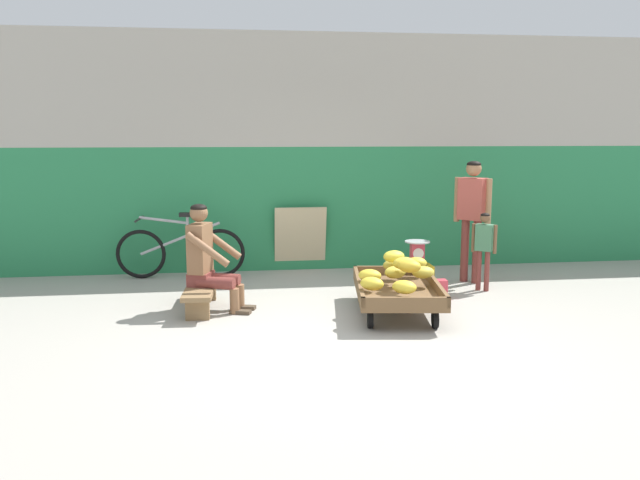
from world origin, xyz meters
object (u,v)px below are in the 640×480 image
at_px(vendor_seated, 208,258).
at_px(customer_child, 484,243).
at_px(banana_cart, 397,291).
at_px(sign_board, 300,239).
at_px(bicycle_near_left, 180,251).
at_px(low_bench, 201,291).
at_px(plastic_crate, 416,277).
at_px(weighing_scale, 417,253).
at_px(customer_adult, 472,208).
at_px(shopping_bag, 438,290).

height_order(vendor_seated, customer_child, vendor_seated).
xyz_separation_m(banana_cart, sign_board, (-0.79, 2.24, 0.20)).
bearing_deg(bicycle_near_left, customer_child, -17.75).
xyz_separation_m(banana_cart, low_bench, (-2.04, 0.42, -0.04)).
xyz_separation_m(low_bench, sign_board, (1.25, 1.81, 0.24)).
distance_m(banana_cart, low_bench, 2.08).
distance_m(plastic_crate, weighing_scale, 0.30).
bearing_deg(plastic_crate, customer_adult, 19.99).
relative_size(sign_board, customer_adult, 0.58).
xyz_separation_m(banana_cart, customer_child, (1.26, 0.83, 0.34)).
bearing_deg(low_bench, plastic_crate, 12.62).
distance_m(banana_cart, vendor_seated, 2.02).
relative_size(vendor_seated, customer_adult, 0.75).
bearing_deg(shopping_bag, vendor_seated, -178.89).
height_order(banana_cart, customer_child, customer_child).
xyz_separation_m(weighing_scale, bicycle_near_left, (-2.88, 1.00, -0.10)).
bearing_deg(vendor_seated, bicycle_near_left, 104.93).
bearing_deg(shopping_bag, customer_adult, 50.84).
relative_size(banana_cart, plastic_crate, 4.27).
distance_m(low_bench, sign_board, 2.22).
xyz_separation_m(vendor_seated, customer_adult, (3.23, 0.88, 0.38)).
bearing_deg(bicycle_near_left, shopping_bag, -27.48).
relative_size(plastic_crate, weighing_scale, 1.20).
bearing_deg(banana_cart, customer_adult, 45.10).
height_order(plastic_crate, customer_child, customer_child).
relative_size(banana_cart, bicycle_near_left, 0.93).
height_order(customer_adult, customer_child, customer_adult).
bearing_deg(sign_board, bicycle_near_left, -171.30).
bearing_deg(bicycle_near_left, customer_adult, -11.18).
height_order(low_bench, sign_board, sign_board).
height_order(banana_cart, weighing_scale, weighing_scale).
distance_m(plastic_crate, bicycle_near_left, 3.05).
height_order(vendor_seated, bicycle_near_left, vendor_seated).
bearing_deg(customer_adult, plastic_crate, -160.01).
bearing_deg(vendor_seated, low_bench, 162.04).
bearing_deg(plastic_crate, banana_cart, -116.48).
xyz_separation_m(vendor_seated, sign_board, (1.17, 1.84, -0.13)).
distance_m(plastic_crate, customer_adult, 1.15).
height_order(plastic_crate, bicycle_near_left, bicycle_near_left).
bearing_deg(weighing_scale, vendor_seated, -166.39).
bearing_deg(banana_cart, sign_board, 109.48).
xyz_separation_m(banana_cart, shopping_bag, (0.60, 0.45, -0.12)).
bearing_deg(customer_adult, sign_board, 154.90).
relative_size(bicycle_near_left, sign_board, 1.88).
xyz_separation_m(plastic_crate, customer_adult, (0.78, 0.28, 0.80)).
xyz_separation_m(low_bench, bicycle_near_left, (-0.34, 1.57, 0.15)).
relative_size(customer_adult, customer_child, 1.63).
bearing_deg(plastic_crate, bicycle_near_left, 160.77).
distance_m(vendor_seated, plastic_crate, 2.56).
bearing_deg(sign_board, shopping_bag, -52.27).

